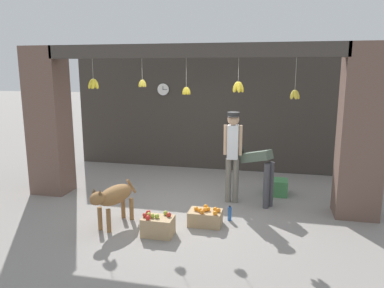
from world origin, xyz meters
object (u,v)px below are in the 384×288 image
at_px(worker_stooping, 258,167).
at_px(water_bottle, 230,213).
at_px(dog, 113,197).
at_px(fruit_crate_oranges, 205,217).
at_px(wall_clock, 163,89).
at_px(shopkeeper, 233,149).
at_px(produce_box_green, 277,187).
at_px(fruit_crate_apples, 158,225).

height_order(worker_stooping, water_bottle, worker_stooping).
height_order(dog, water_bottle, dog).
xyz_separation_m(fruit_crate_oranges, wall_clock, (-1.73, 3.40, 1.85)).
height_order(shopkeeper, water_bottle, shopkeeper).
xyz_separation_m(shopkeeper, produce_box_green, (0.83, 0.61, -0.86)).
xyz_separation_m(fruit_crate_oranges, produce_box_green, (1.12, 1.76, 0.03)).
distance_m(water_bottle, wall_clock, 4.20).
height_order(fruit_crate_oranges, wall_clock, wall_clock).
relative_size(shopkeeper, produce_box_green, 4.02).
xyz_separation_m(dog, fruit_crate_apples, (0.79, -0.19, -0.33)).
relative_size(dog, fruit_crate_apples, 2.26).
distance_m(dog, shopkeeper, 2.34).
bearing_deg(wall_clock, fruit_crate_apples, -74.51).
bearing_deg(fruit_crate_oranges, fruit_crate_apples, -139.84).
relative_size(worker_stooping, wall_clock, 3.49).
xyz_separation_m(produce_box_green, wall_clock, (-2.84, 1.64, 1.82)).
bearing_deg(wall_clock, water_bottle, -56.33).
xyz_separation_m(water_bottle, wall_clock, (-2.09, 3.13, 1.86)).
relative_size(worker_stooping, fruit_crate_apples, 2.32).
distance_m(shopkeeper, fruit_crate_apples, 2.11).
xyz_separation_m(dog, produce_box_green, (2.55, 2.11, -0.33)).
bearing_deg(worker_stooping, fruit_crate_oranges, 177.03).
bearing_deg(dog, water_bottle, 125.54).
relative_size(fruit_crate_apples, water_bottle, 1.81).
xyz_separation_m(shopkeeper, fruit_crate_oranges, (-0.29, -1.15, -0.89)).
distance_m(worker_stooping, produce_box_green, 0.90).
bearing_deg(wall_clock, worker_stooping, -42.00).
height_order(fruit_crate_oranges, produce_box_green, produce_box_green).
height_order(shopkeeper, fruit_crate_oranges, shopkeeper).
distance_m(worker_stooping, water_bottle, 1.15).
bearing_deg(fruit_crate_apples, water_bottle, 39.05).
distance_m(fruit_crate_oranges, water_bottle, 0.45).
bearing_deg(water_bottle, fruit_crate_apples, -140.95).
relative_size(worker_stooping, fruit_crate_oranges, 2.05).
bearing_deg(worker_stooping, fruit_crate_apples, 170.90).
xyz_separation_m(dog, shopkeeper, (1.72, 1.50, 0.53)).
distance_m(shopkeeper, water_bottle, 1.26).
bearing_deg(shopkeeper, fruit_crate_oranges, 73.13).
bearing_deg(dog, shopkeeper, 147.63).
height_order(fruit_crate_apples, produce_box_green, fruit_crate_apples).
height_order(shopkeeper, worker_stooping, shopkeeper).
bearing_deg(dog, worker_stooping, 140.93).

